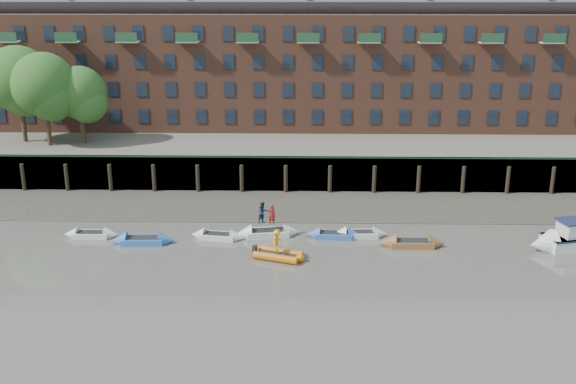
{
  "coord_description": "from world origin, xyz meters",
  "views": [
    {
      "loc": [
        -0.55,
        -36.6,
        18.72
      ],
      "look_at": [
        -1.59,
        12.0,
        3.2
      ],
      "focal_mm": 42.0,
      "sensor_mm": 36.0,
      "label": 1
    }
  ],
  "objects_px": {
    "rowboat_5": "(359,234)",
    "rib_tender": "(280,255)",
    "rowboat_4": "(334,235)",
    "motor_launch": "(566,239)",
    "rowboat_1": "(143,240)",
    "rowboat_3": "(268,233)",
    "person_rower_b": "(263,213)",
    "rowboat_0": "(91,234)",
    "person_rib_crew": "(277,240)",
    "person_rower_a": "(272,214)",
    "rowboat_6": "(412,243)",
    "rowboat_2": "(218,236)"
  },
  "relations": [
    {
      "from": "rib_tender",
      "to": "rowboat_6",
      "type": "bearing_deg",
      "value": 34.07
    },
    {
      "from": "rowboat_2",
      "to": "rowboat_1",
      "type": "bearing_deg",
      "value": -159.66
    },
    {
      "from": "rowboat_6",
      "to": "person_rib_crew",
      "type": "distance_m",
      "value": 10.11
    },
    {
      "from": "rowboat_0",
      "to": "person_rower_b",
      "type": "height_order",
      "value": "person_rower_b"
    },
    {
      "from": "rowboat_5",
      "to": "rib_tender",
      "type": "height_order",
      "value": "rowboat_5"
    },
    {
      "from": "motor_launch",
      "to": "person_rib_crew",
      "type": "bearing_deg",
      "value": -7.81
    },
    {
      "from": "person_rower_b",
      "to": "rowboat_0",
      "type": "bearing_deg",
      "value": 140.33
    },
    {
      "from": "rowboat_4",
      "to": "motor_launch",
      "type": "relative_size",
      "value": 0.62
    },
    {
      "from": "rowboat_0",
      "to": "person_rib_crew",
      "type": "relative_size",
      "value": 2.66
    },
    {
      "from": "rowboat_6",
      "to": "person_rib_crew",
      "type": "xyz_separation_m",
      "value": [
        -9.76,
        -2.4,
        1.11
      ]
    },
    {
      "from": "rowboat_3",
      "to": "rowboat_4",
      "type": "xyz_separation_m",
      "value": [
        5.02,
        -0.22,
        -0.03
      ]
    },
    {
      "from": "rowboat_1",
      "to": "rowboat_2",
      "type": "distance_m",
      "value": 5.51
    },
    {
      "from": "rowboat_2",
      "to": "person_rower_b",
      "type": "relative_size",
      "value": 2.46
    },
    {
      "from": "person_rower_a",
      "to": "person_rower_b",
      "type": "relative_size",
      "value": 0.92
    },
    {
      "from": "person_rower_b",
      "to": "rowboat_2",
      "type": "bearing_deg",
      "value": 150.74
    },
    {
      "from": "rowboat_5",
      "to": "person_rower_a",
      "type": "height_order",
      "value": "person_rower_a"
    },
    {
      "from": "rowboat_5",
      "to": "rib_tender",
      "type": "distance_m",
      "value": 7.25
    },
    {
      "from": "person_rower_a",
      "to": "person_rower_b",
      "type": "distance_m",
      "value": 0.7
    },
    {
      "from": "rowboat_4",
      "to": "person_rib_crew",
      "type": "xyz_separation_m",
      "value": [
        -4.14,
        -4.02,
        1.14
      ]
    },
    {
      "from": "rowboat_1",
      "to": "rowboat_3",
      "type": "height_order",
      "value": "rowboat_3"
    },
    {
      "from": "rowboat_0",
      "to": "motor_launch",
      "type": "relative_size",
      "value": 0.6
    },
    {
      "from": "rowboat_6",
      "to": "motor_launch",
      "type": "distance_m",
      "value": 11.08
    },
    {
      "from": "rowboat_0",
      "to": "rowboat_1",
      "type": "height_order",
      "value": "rowboat_1"
    },
    {
      "from": "rowboat_2",
      "to": "rowboat_4",
      "type": "distance_m",
      "value": 8.74
    },
    {
      "from": "rib_tender",
      "to": "rowboat_5",
      "type": "bearing_deg",
      "value": 55.89
    },
    {
      "from": "rowboat_3",
      "to": "rowboat_5",
      "type": "xyz_separation_m",
      "value": [
        6.96,
        0.0,
        -0.03
      ]
    },
    {
      "from": "rowboat_3",
      "to": "rib_tender",
      "type": "height_order",
      "value": "rowboat_3"
    },
    {
      "from": "rowboat_4",
      "to": "person_rower_b",
      "type": "xyz_separation_m",
      "value": [
        -5.36,
        0.41,
        1.6
      ]
    },
    {
      "from": "rowboat_6",
      "to": "person_rower_b",
      "type": "relative_size",
      "value": 2.78
    },
    {
      "from": "person_rower_b",
      "to": "motor_launch",
      "type": "bearing_deg",
      "value": -48.27
    },
    {
      "from": "rowboat_1",
      "to": "person_rower_b",
      "type": "distance_m",
      "value": 9.11
    },
    {
      "from": "rowboat_0",
      "to": "motor_launch",
      "type": "xyz_separation_m",
      "value": [
        35.01,
        -1.45,
        0.48
      ]
    },
    {
      "from": "rowboat_3",
      "to": "rowboat_6",
      "type": "xyz_separation_m",
      "value": [
        10.63,
        -1.84,
        -0.01
      ]
    },
    {
      "from": "person_rib_crew",
      "to": "person_rower_a",
      "type": "bearing_deg",
      "value": 31.64
    },
    {
      "from": "rowboat_6",
      "to": "person_rower_a",
      "type": "distance_m",
      "value": 10.58
    },
    {
      "from": "rib_tender",
      "to": "person_rower_a",
      "type": "distance_m",
      "value": 4.6
    },
    {
      "from": "rowboat_2",
      "to": "rowboat_4",
      "type": "relative_size",
      "value": 0.99
    },
    {
      "from": "person_rower_b",
      "to": "rowboat_1",
      "type": "bearing_deg",
      "value": 149.3
    },
    {
      "from": "rowboat_1",
      "to": "person_rower_b",
      "type": "height_order",
      "value": "person_rower_b"
    },
    {
      "from": "rowboat_6",
      "to": "person_rib_crew",
      "type": "height_order",
      "value": "person_rib_crew"
    },
    {
      "from": "rowboat_5",
      "to": "person_rower_a",
      "type": "bearing_deg",
      "value": 176.93
    },
    {
      "from": "person_rower_a",
      "to": "rowboat_1",
      "type": "bearing_deg",
      "value": 5.45
    },
    {
      "from": "person_rib_crew",
      "to": "person_rower_b",
      "type": "bearing_deg",
      "value": 39.62
    },
    {
      "from": "rowboat_5",
      "to": "rowboat_4",
      "type": "bearing_deg",
      "value": -176.72
    },
    {
      "from": "motor_launch",
      "to": "rowboat_5",
      "type": "bearing_deg",
      "value": -21.62
    },
    {
      "from": "rowboat_3",
      "to": "person_rower_a",
      "type": "xyz_separation_m",
      "value": [
        0.32,
        0.0,
        1.5
      ]
    },
    {
      "from": "person_rower_a",
      "to": "rowboat_5",
      "type": "bearing_deg",
      "value": 175.38
    },
    {
      "from": "rowboat_3",
      "to": "person_rib_crew",
      "type": "xyz_separation_m",
      "value": [
        0.88,
        -4.24,
        1.1
      ]
    },
    {
      "from": "rowboat_2",
      "to": "person_rower_a",
      "type": "xyz_separation_m",
      "value": [
        4.04,
        0.61,
        1.54
      ]
    },
    {
      "from": "rowboat_5",
      "to": "motor_launch",
      "type": "distance_m",
      "value": 14.88
    }
  ]
}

